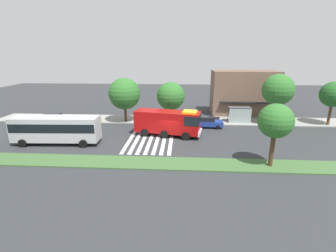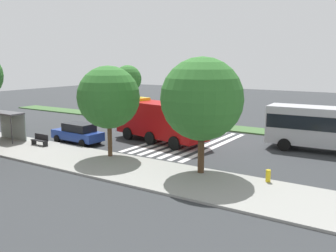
{
  "view_description": "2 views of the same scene",
  "coord_description": "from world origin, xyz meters",
  "px_view_note": "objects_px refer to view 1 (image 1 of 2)",
  "views": [
    {
      "loc": [
        1.61,
        -30.51,
        10.83
      ],
      "look_at": [
        -0.32,
        1.02,
        1.39
      ],
      "focal_mm": 25.81,
      "sensor_mm": 36.0,
      "label": 1
    },
    {
      "loc": [
        -17.96,
        27.11,
        7.01
      ],
      "look_at": [
        -1.09,
        0.96,
        1.45
      ],
      "focal_mm": 39.55,
      "sensor_mm": 36.0,
      "label": 2
    }
  ],
  "objects_px": {
    "sidewalk_tree_far_west": "(124,94)",
    "sidewalk_tree_far_east": "(333,95)",
    "bus_stop_shelter": "(240,112)",
    "street_lamp": "(274,100)",
    "fire_truck": "(170,122)",
    "fire_hydrant": "(101,120)",
    "parked_car_west": "(54,119)",
    "median_tree_west": "(276,121)",
    "sidewalk_tree_west": "(171,96)",
    "bench_near_shelter": "(214,119)",
    "parked_car_mid": "(206,122)",
    "transit_bus": "(56,128)",
    "sidewalk_tree_east": "(278,90)"
  },
  "relations": [
    {
      "from": "transit_bus",
      "to": "sidewalk_tree_far_east",
      "type": "relative_size",
      "value": 1.58
    },
    {
      "from": "parked_car_west",
      "to": "sidewalk_tree_east",
      "type": "relative_size",
      "value": 0.56
    },
    {
      "from": "fire_truck",
      "to": "sidewalk_tree_west",
      "type": "distance_m",
      "value": 6.83
    },
    {
      "from": "bench_near_shelter",
      "to": "sidewalk_tree_far_east",
      "type": "xyz_separation_m",
      "value": [
        17.65,
        -0.5,
        4.33
      ]
    },
    {
      "from": "bus_stop_shelter",
      "to": "sidewalk_tree_far_west",
      "type": "height_order",
      "value": "sidewalk_tree_far_west"
    },
    {
      "from": "sidewalk_tree_far_west",
      "to": "sidewalk_tree_east",
      "type": "relative_size",
      "value": 0.91
    },
    {
      "from": "street_lamp",
      "to": "parked_car_mid",
      "type": "bearing_deg",
      "value": -170.17
    },
    {
      "from": "parked_car_mid",
      "to": "parked_car_west",
      "type": "bearing_deg",
      "value": -177.44
    },
    {
      "from": "street_lamp",
      "to": "bus_stop_shelter",
      "type": "bearing_deg",
      "value": 169.41
    },
    {
      "from": "sidewalk_tree_east",
      "to": "sidewalk_tree_far_east",
      "type": "distance_m",
      "value": 8.33
    },
    {
      "from": "bus_stop_shelter",
      "to": "bench_near_shelter",
      "type": "bearing_deg",
      "value": -179.94
    },
    {
      "from": "transit_bus",
      "to": "sidewalk_tree_west",
      "type": "bearing_deg",
      "value": -145.44
    },
    {
      "from": "bench_near_shelter",
      "to": "parked_car_mid",
      "type": "bearing_deg",
      "value": -119.98
    },
    {
      "from": "parked_car_west",
      "to": "median_tree_west",
      "type": "xyz_separation_m",
      "value": [
        29.22,
        -13.22,
        3.8
      ]
    },
    {
      "from": "sidewalk_tree_east",
      "to": "fire_hydrant",
      "type": "height_order",
      "value": "sidewalk_tree_east"
    },
    {
      "from": "sidewalk_tree_far_west",
      "to": "sidewalk_tree_far_east",
      "type": "relative_size",
      "value": 1.05
    },
    {
      "from": "parked_car_west",
      "to": "bus_stop_shelter",
      "type": "distance_m",
      "value": 29.78
    },
    {
      "from": "sidewalk_tree_far_west",
      "to": "sidewalk_tree_east",
      "type": "distance_m",
      "value": 23.92
    },
    {
      "from": "transit_bus",
      "to": "median_tree_west",
      "type": "distance_m",
      "value": 25.06
    },
    {
      "from": "fire_truck",
      "to": "fire_hydrant",
      "type": "relative_size",
      "value": 13.37
    },
    {
      "from": "bus_stop_shelter",
      "to": "sidewalk_tree_west",
      "type": "xyz_separation_m",
      "value": [
        -11.14,
        -0.5,
        2.52
      ]
    },
    {
      "from": "bus_stop_shelter",
      "to": "sidewalk_tree_far_west",
      "type": "distance_m",
      "value": 18.78
    },
    {
      "from": "street_lamp",
      "to": "bench_near_shelter",
      "type": "bearing_deg",
      "value": 174.19
    },
    {
      "from": "sidewalk_tree_west",
      "to": "parked_car_west",
      "type": "bearing_deg",
      "value": -173.22
    },
    {
      "from": "bench_near_shelter",
      "to": "fire_hydrant",
      "type": "bearing_deg",
      "value": -176.94
    },
    {
      "from": "transit_bus",
      "to": "bus_stop_shelter",
      "type": "distance_m",
      "value": 27.1
    },
    {
      "from": "transit_bus",
      "to": "bench_near_shelter",
      "type": "distance_m",
      "value": 23.53
    },
    {
      "from": "parked_car_west",
      "to": "sidewalk_tree_far_west",
      "type": "distance_m",
      "value": 11.92
    },
    {
      "from": "fire_truck",
      "to": "fire_hydrant",
      "type": "xyz_separation_m",
      "value": [
        -11.7,
        5.89,
        -1.51
      ]
    },
    {
      "from": "parked_car_mid",
      "to": "sidewalk_tree_far_west",
      "type": "distance_m",
      "value": 13.73
    },
    {
      "from": "bus_stop_shelter",
      "to": "parked_car_mid",
      "type": "bearing_deg",
      "value": -154.1
    },
    {
      "from": "bench_near_shelter",
      "to": "median_tree_west",
      "type": "height_order",
      "value": "median_tree_west"
    },
    {
      "from": "fire_truck",
      "to": "sidewalk_tree_far_east",
      "type": "relative_size",
      "value": 1.38
    },
    {
      "from": "bus_stop_shelter",
      "to": "sidewalk_tree_east",
      "type": "height_order",
      "value": "sidewalk_tree_east"
    },
    {
      "from": "fire_truck",
      "to": "bus_stop_shelter",
      "type": "distance_m",
      "value": 12.93
    },
    {
      "from": "sidewalk_tree_far_west",
      "to": "sidewalk_tree_east",
      "type": "xyz_separation_m",
      "value": [
        23.9,
        0.0,
        0.85
      ]
    },
    {
      "from": "street_lamp",
      "to": "sidewalk_tree_west",
      "type": "relative_size",
      "value": 1.04
    },
    {
      "from": "parked_car_mid",
      "to": "street_lamp",
      "type": "distance_m",
      "value": 11.0
    },
    {
      "from": "parked_car_mid",
      "to": "street_lamp",
      "type": "relative_size",
      "value": 0.72
    },
    {
      "from": "fire_hydrant",
      "to": "sidewalk_tree_far_west",
      "type": "bearing_deg",
      "value": 6.99
    },
    {
      "from": "transit_bus",
      "to": "fire_hydrant",
      "type": "height_order",
      "value": "transit_bus"
    },
    {
      "from": "transit_bus",
      "to": "sidewalk_tree_far_west",
      "type": "relative_size",
      "value": 1.5
    },
    {
      "from": "fire_truck",
      "to": "sidewalk_tree_far_west",
      "type": "relative_size",
      "value": 1.32
    },
    {
      "from": "sidewalk_tree_east",
      "to": "parked_car_west",
      "type": "bearing_deg",
      "value": -176.4
    },
    {
      "from": "sidewalk_tree_far_west",
      "to": "fire_truck",
      "type": "bearing_deg",
      "value": -39.96
    },
    {
      "from": "bench_near_shelter",
      "to": "sidewalk_tree_far_east",
      "type": "relative_size",
      "value": 0.24
    },
    {
      "from": "fire_hydrant",
      "to": "transit_bus",
      "type": "bearing_deg",
      "value": -102.51
    },
    {
      "from": "fire_truck",
      "to": "transit_bus",
      "type": "relative_size",
      "value": 0.88
    },
    {
      "from": "bus_stop_shelter",
      "to": "street_lamp",
      "type": "distance_m",
      "value": 5.36
    },
    {
      "from": "bus_stop_shelter",
      "to": "sidewalk_tree_west",
      "type": "relative_size",
      "value": 0.54
    }
  ]
}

